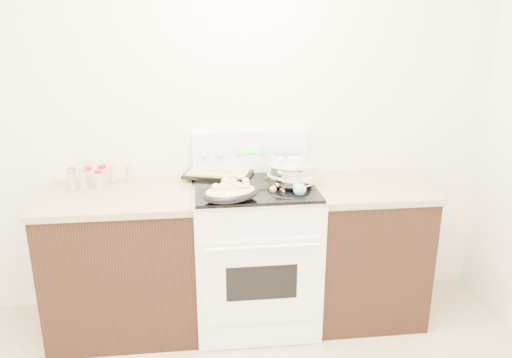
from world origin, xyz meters
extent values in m
cube|color=white|center=(0.00, 1.77, 1.35)|extent=(4.00, 0.05, 2.70)
cube|color=black|center=(-0.48, 1.43, 0.44)|extent=(0.90, 0.64, 0.88)
cube|color=brown|center=(-0.48, 1.43, 0.90)|extent=(0.93, 0.67, 0.04)
cube|color=black|center=(1.08, 1.43, 0.44)|extent=(0.70, 0.64, 0.88)
cube|color=brown|center=(1.08, 1.43, 0.90)|extent=(0.73, 0.67, 0.04)
cube|color=white|center=(0.35, 1.42, 0.46)|extent=(0.76, 0.66, 0.92)
cube|color=white|center=(0.35, 1.08, 0.45)|extent=(0.70, 0.01, 0.55)
cube|color=black|center=(0.35, 1.08, 0.46)|extent=(0.42, 0.01, 0.22)
cylinder|color=white|center=(0.35, 1.04, 0.70)|extent=(0.65, 0.02, 0.02)
cube|color=white|center=(0.35, 1.09, 0.08)|extent=(0.70, 0.01, 0.14)
cube|color=silver|center=(0.35, 1.42, 0.93)|extent=(0.78, 0.68, 0.01)
cube|color=black|center=(0.35, 1.42, 0.94)|extent=(0.74, 0.64, 0.01)
cube|color=white|center=(0.35, 1.72, 1.08)|extent=(0.76, 0.07, 0.28)
cylinder|color=white|center=(0.05, 1.67, 1.10)|extent=(0.06, 0.02, 0.06)
cylinder|color=white|center=(0.15, 1.67, 1.10)|extent=(0.06, 0.02, 0.06)
cylinder|color=white|center=(0.55, 1.67, 1.10)|extent=(0.06, 0.02, 0.06)
cylinder|color=white|center=(0.65, 1.67, 1.10)|extent=(0.06, 0.02, 0.06)
cube|color=#19E533|center=(0.35, 1.67, 1.10)|extent=(0.09, 0.00, 0.04)
cube|color=silver|center=(0.27, 1.67, 1.10)|extent=(0.05, 0.00, 0.05)
cube|color=silver|center=(0.43, 1.67, 1.10)|extent=(0.05, 0.00, 0.05)
ellipsoid|color=silver|center=(0.58, 1.40, 1.01)|extent=(0.33, 0.33, 0.19)
cylinder|color=silver|center=(0.58, 1.40, 0.95)|extent=(0.18, 0.18, 0.01)
torus|color=silver|center=(0.58, 1.40, 1.08)|extent=(0.33, 0.33, 0.02)
cylinder|color=silver|center=(0.58, 1.40, 1.03)|extent=(0.31, 0.31, 0.11)
cylinder|color=brown|center=(0.58, 1.40, 1.07)|extent=(0.29, 0.29, 0.00)
cube|color=beige|center=(0.50, 1.47, 1.08)|extent=(0.03, 0.03, 0.02)
cube|color=beige|center=(0.51, 1.49, 1.08)|extent=(0.04, 0.04, 0.03)
cube|color=beige|center=(0.63, 1.38, 1.08)|extent=(0.03, 0.03, 0.02)
cube|color=beige|center=(0.48, 1.37, 1.08)|extent=(0.04, 0.04, 0.03)
cube|color=beige|center=(0.63, 1.43, 1.08)|extent=(0.03, 0.03, 0.02)
cube|color=beige|center=(0.54, 1.51, 1.08)|extent=(0.03, 0.03, 0.02)
cube|color=beige|center=(0.54, 1.43, 1.08)|extent=(0.03, 0.03, 0.03)
cube|color=beige|center=(0.49, 1.41, 1.08)|extent=(0.02, 0.02, 0.02)
cube|color=beige|center=(0.66, 1.34, 1.08)|extent=(0.03, 0.03, 0.02)
cube|color=beige|center=(0.55, 1.28, 1.08)|extent=(0.04, 0.04, 0.03)
cube|color=beige|center=(0.58, 1.33, 1.08)|extent=(0.04, 0.04, 0.03)
cube|color=beige|center=(0.52, 1.34, 1.08)|extent=(0.03, 0.03, 0.02)
cube|color=beige|center=(0.54, 1.40, 1.08)|extent=(0.02, 0.02, 0.02)
ellipsoid|color=black|center=(0.18, 1.17, 0.98)|extent=(0.40, 0.35, 0.08)
ellipsoid|color=#D7C873|center=(0.18, 1.17, 1.00)|extent=(0.36, 0.31, 0.06)
sphere|color=#D7C873|center=(0.23, 1.15, 1.03)|extent=(0.05, 0.05, 0.05)
sphere|color=#D7C873|center=(0.14, 1.16, 1.03)|extent=(0.05, 0.05, 0.05)
sphere|color=#D7C873|center=(0.17, 1.15, 1.03)|extent=(0.05, 0.05, 0.05)
sphere|color=#D7C873|center=(0.10, 1.15, 1.03)|extent=(0.05, 0.05, 0.05)
sphere|color=#D7C873|center=(0.27, 1.16, 1.03)|extent=(0.04, 0.04, 0.04)
sphere|color=#D7C873|center=(0.16, 1.24, 1.03)|extent=(0.05, 0.05, 0.05)
sphere|color=#D7C873|center=(0.28, 1.24, 1.03)|extent=(0.04, 0.04, 0.04)
sphere|color=#D7C873|center=(0.20, 1.22, 1.03)|extent=(0.05, 0.05, 0.05)
cube|color=black|center=(0.14, 1.67, 0.95)|extent=(0.50, 0.42, 0.02)
cube|color=#D7C873|center=(0.14, 1.67, 0.97)|extent=(0.45, 0.36, 0.02)
sphere|color=#D7C873|center=(0.19, 1.61, 0.98)|extent=(0.04, 0.04, 0.04)
sphere|color=#D7C873|center=(0.03, 1.69, 0.98)|extent=(0.03, 0.03, 0.03)
sphere|color=#D7C873|center=(0.09, 1.71, 0.98)|extent=(0.04, 0.04, 0.04)
sphere|color=#D7C873|center=(0.18, 1.73, 0.98)|extent=(0.04, 0.04, 0.04)
sphere|color=#D7C873|center=(0.10, 1.63, 0.98)|extent=(0.04, 0.04, 0.04)
sphere|color=#D7C873|center=(0.16, 1.75, 0.98)|extent=(0.04, 0.04, 0.04)
sphere|color=#D7C873|center=(0.13, 1.66, 0.98)|extent=(0.03, 0.03, 0.03)
sphere|color=#D7C873|center=(0.30, 1.72, 0.98)|extent=(0.03, 0.03, 0.03)
sphere|color=#D7C873|center=(0.19, 1.63, 0.98)|extent=(0.04, 0.04, 0.04)
sphere|color=#D7C873|center=(0.23, 1.74, 0.98)|extent=(0.04, 0.04, 0.04)
cylinder|color=tan|center=(0.47, 1.40, 0.95)|extent=(0.08, 0.28, 0.01)
sphere|color=tan|center=(0.44, 1.29, 0.96)|extent=(0.04, 0.04, 0.04)
sphere|color=#7AADB6|center=(0.59, 1.23, 0.97)|extent=(0.08, 0.08, 0.08)
cylinder|color=#7AADB6|center=(0.65, 1.32, 1.00)|extent=(0.15, 0.22, 0.07)
cylinder|color=#BFB28C|center=(-0.79, 1.63, 0.97)|extent=(0.04, 0.04, 0.09)
cylinder|color=#B21414|center=(-0.79, 1.63, 1.02)|extent=(0.04, 0.04, 0.02)
cylinder|color=#BFB28C|center=(-0.69, 1.63, 0.97)|extent=(0.05, 0.05, 0.10)
cylinder|color=#B21414|center=(-0.69, 1.63, 1.03)|extent=(0.05, 0.05, 0.02)
cylinder|color=#BFB28C|center=(-0.60, 1.63, 0.97)|extent=(0.05, 0.05, 0.10)
cylinder|color=#B21414|center=(-0.60, 1.63, 1.03)|extent=(0.05, 0.05, 0.02)
cylinder|color=#BFB28C|center=(-0.53, 1.63, 0.97)|extent=(0.04, 0.04, 0.11)
cylinder|color=gold|center=(-0.53, 1.63, 1.04)|extent=(0.04, 0.04, 0.02)
cylinder|color=#BFB28C|center=(-0.44, 1.63, 0.97)|extent=(0.04, 0.04, 0.10)
cylinder|color=gold|center=(-0.44, 1.63, 1.03)|extent=(0.05, 0.05, 0.02)
cylinder|color=#BFB28C|center=(-0.77, 1.53, 0.97)|extent=(0.04, 0.04, 0.11)
cylinder|color=#B2B2B7|center=(-0.77, 1.53, 1.04)|extent=(0.04, 0.04, 0.02)
cylinder|color=#BFB28C|center=(-0.70, 1.54, 0.98)|extent=(0.04, 0.04, 0.11)
cylinder|color=#B2B2B7|center=(-0.70, 1.54, 1.04)|extent=(0.05, 0.05, 0.02)
cylinder|color=#BFB28C|center=(-0.61, 1.54, 0.97)|extent=(0.05, 0.05, 0.10)
cylinder|color=#B21414|center=(-0.61, 1.54, 1.03)|extent=(0.05, 0.05, 0.02)
camera|label=1|loc=(0.02, -1.48, 1.93)|focal=35.00mm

